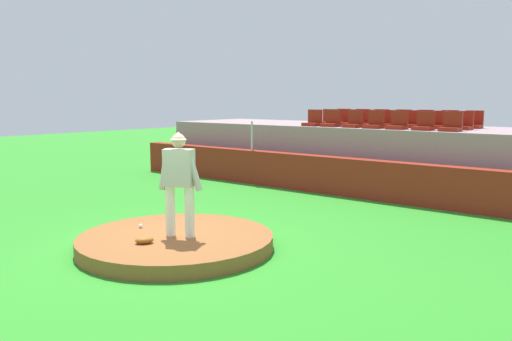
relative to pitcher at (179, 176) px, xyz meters
name	(u,v)px	position (x,y,z in m)	size (l,w,h in m)	color
ground_plane	(176,248)	(-0.12, 0.01, -1.29)	(60.00, 60.00, 0.00)	#2B8C24
pitchers_mound	(176,242)	(-0.12, 0.01, -1.17)	(3.40, 3.40, 0.25)	brown
pitcher	(179,176)	(0.00, 0.00, 0.00)	(0.77, 0.45, 1.81)	white
baseball	(141,226)	(-1.00, -0.07, -1.01)	(0.07, 0.07, 0.07)	white
fielding_glove	(144,240)	(-0.12, -0.69, -0.99)	(0.30, 0.20, 0.11)	#904F16
brick_barrier	(353,178)	(-0.12, 6.31, -0.78)	(16.42, 0.40, 1.03)	maroon
fence_post_left	(252,136)	(-3.65, 6.31, 0.18)	(0.06, 0.06, 0.90)	silver
bleacher_platform	(393,156)	(-0.12, 8.77, -0.40)	(15.52, 3.54, 1.78)	gray
stadium_chair_0	(313,121)	(-2.21, 7.52, 0.64)	(0.48, 0.44, 0.50)	maroon
stadium_chair_1	(332,121)	(-1.55, 7.52, 0.64)	(0.48, 0.44, 0.50)	maroon
stadium_chair_2	(354,122)	(-0.82, 7.55, 0.64)	(0.48, 0.44, 0.50)	maroon
stadium_chair_3	(375,123)	(-0.14, 7.51, 0.64)	(0.48, 0.44, 0.50)	maroon
stadium_chair_4	(398,124)	(0.56, 7.50, 0.64)	(0.48, 0.44, 0.50)	maroon
stadium_chair_5	(424,124)	(1.29, 7.52, 0.64)	(0.48, 0.44, 0.50)	maroon
stadium_chair_6	(451,125)	(2.00, 7.53, 0.64)	(0.48, 0.44, 0.50)	maroon
stadium_chair_7	(328,120)	(-2.23, 8.44, 0.64)	(0.48, 0.44, 0.50)	maroon
stadium_chair_8	(347,121)	(-1.51, 8.40, 0.64)	(0.48, 0.44, 0.50)	maroon
stadium_chair_9	(368,121)	(-0.83, 8.42, 0.64)	(0.48, 0.44, 0.50)	maroon
stadium_chair_10	(389,122)	(-0.14, 8.42, 0.64)	(0.48, 0.44, 0.50)	maroon
stadium_chair_11	(412,122)	(0.55, 8.45, 0.64)	(0.48, 0.44, 0.50)	maroon
stadium_chair_12	(437,123)	(1.29, 8.42, 0.64)	(0.48, 0.44, 0.50)	maroon
stadium_chair_13	(463,124)	(2.00, 8.42, 0.64)	(0.48, 0.44, 0.50)	maroon
stadium_chair_14	(342,119)	(-2.22, 9.31, 0.64)	(0.48, 0.44, 0.50)	maroon
stadium_chair_15	(361,120)	(-1.51, 9.31, 0.64)	(0.48, 0.44, 0.50)	maroon
stadium_chair_16	(380,120)	(-0.84, 9.29, 0.64)	(0.48, 0.44, 0.50)	maroon
stadium_chair_17	(402,121)	(-0.13, 9.35, 0.64)	(0.48, 0.44, 0.50)	maroon
stadium_chair_18	(424,121)	(0.57, 9.32, 0.64)	(0.48, 0.44, 0.50)	maroon
stadium_chair_19	(449,122)	(1.30, 9.34, 0.64)	(0.48, 0.44, 0.50)	maroon
stadium_chair_20	(473,123)	(2.00, 9.30, 0.64)	(0.48, 0.44, 0.50)	maroon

